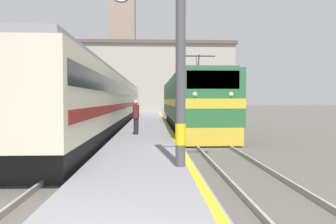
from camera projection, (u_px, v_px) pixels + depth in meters
ground_plane at (149, 121)px, 33.29m from camera, size 200.00×200.00×0.00m
platform at (148, 123)px, 28.29m from camera, size 3.18×140.00×0.27m
rail_track_near at (183, 124)px, 28.44m from camera, size 2.83×140.00×0.16m
rail_track_far at (113, 124)px, 28.15m from camera, size 2.84×140.00×0.16m
locomotive_train at (188, 103)px, 24.02m from camera, size 2.92×19.77×4.70m
passenger_train at (110, 101)px, 26.11m from camera, size 2.92×38.06×3.79m
catenary_mast at (183, 37)px, 9.02m from camera, size 2.16×0.30×7.34m
person_on_platform at (137, 115)px, 21.87m from camera, size 0.34×0.34×1.62m
second_waiting_passenger at (136, 116)px, 17.50m from camera, size 0.34×0.34×1.83m
clock_tower at (122, 28)px, 63.87m from camera, size 6.21×6.21×30.18m
station_building at (140, 79)px, 53.28m from camera, size 29.74×9.64×11.04m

